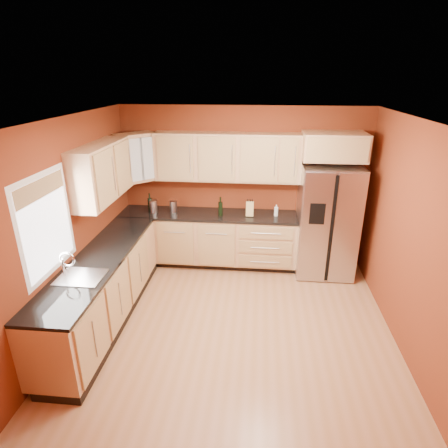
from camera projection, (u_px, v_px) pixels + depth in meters
The scene contains 23 objects.
floor at pixel (233, 326), 4.86m from camera, with size 4.00×4.00×0.00m, color #A86D41.
ceiling at pixel (236, 120), 3.89m from camera, with size 4.00×4.00×0.00m, color silver.
wall_back at pixel (243, 187), 6.22m from camera, with size 4.00×0.04×2.60m, color maroon.
wall_front at pixel (213, 352), 2.53m from camera, with size 4.00×0.04×2.60m, color maroon.
wall_left at pixel (71, 228), 4.55m from camera, with size 0.04×4.00×2.60m, color maroon.
wall_right at pixel (412, 242), 4.19m from camera, with size 0.04×4.00×2.60m, color maroon.
base_cabinets_back at pixel (209, 240), 6.31m from camera, with size 2.90×0.60×0.88m, color tan.
base_cabinets_left at pixel (103, 290), 4.85m from camera, with size 0.60×2.80×0.88m, color tan.
countertop_back at pixel (208, 215), 6.13m from camera, with size 2.90×0.62×0.04m, color black.
countertop_left at pixel (99, 259), 4.68m from camera, with size 0.62×2.80×0.04m, color black.
upper_cabinets_back at pixel (227, 157), 5.89m from camera, with size 2.30×0.33×0.75m, color tan.
upper_cabinets_left at pixel (102, 172), 5.01m from camera, with size 0.33×1.35×0.75m, color tan.
corner_upper_cabinet at pixel (136, 158), 5.87m from camera, with size 0.62×0.33×0.75m, color tan.
over_fridge_cabinet at pixel (334, 146), 5.54m from camera, with size 0.92×0.60×0.40m, color tan.
refrigerator at pixel (327, 221), 5.90m from camera, with size 0.90×0.75×1.78m, color silver.
window at pixel (47, 224), 4.00m from camera, with size 0.03×0.90×1.00m, color white.
sink_faucet at pixel (79, 265), 4.15m from camera, with size 0.50×0.42×0.30m, color silver, non-canonical shape.
canister_left at pixel (153, 206), 6.14m from camera, with size 0.13×0.13×0.21m, color silver.
canister_right at pixel (173, 207), 6.15m from camera, with size 0.12×0.12×0.19m, color silver.
wine_bottle_a at pixel (220, 206), 5.98m from camera, with size 0.07×0.07×0.31m, color black, non-canonical shape.
wine_bottle_b at pixel (150, 202), 6.16m from camera, with size 0.07×0.07×0.31m, color black, non-canonical shape.
knife_block at pixel (250, 209), 5.99m from camera, with size 0.12×0.11×0.24m, color tan.
soap_dispenser at pixel (276, 210), 5.99m from camera, with size 0.06×0.06×0.19m, color silver.
Camera 1 is at (0.27, -4.00, 3.05)m, focal length 30.00 mm.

